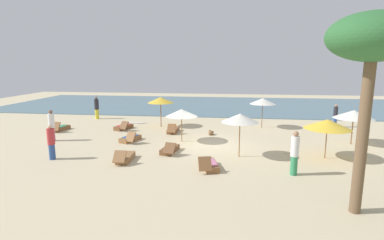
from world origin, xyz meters
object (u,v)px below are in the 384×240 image
object	(u,v)px
person_0	(295,153)
lounger_2	(124,127)
lounger_0	(173,130)
dog	(211,133)
umbrella_2	(354,114)
umbrella_3	(182,113)
lounger_6	(60,128)
lounger_3	(210,165)
surfboard	(134,122)
person_1	(52,125)
umbrella_5	(240,118)
umbrella_0	(161,100)
person_4	(97,108)
person_5	(51,142)
person_2	(335,116)
umbrella_1	(263,101)
lounger_4	(130,138)
umbrella_4	(328,124)
lounger_1	(125,158)
palm_2	(373,43)
lounger_5	(170,149)

from	to	relation	value
person_0	lounger_2	bearing A→B (deg)	143.19
lounger_0	dog	xyz separation A→B (m)	(2.67, -0.41, -0.01)
umbrella_2	lounger_2	distance (m)	15.11
umbrella_3	lounger_6	xyz separation A→B (m)	(-9.12, 1.88, -1.61)
lounger_2	lounger_3	world-z (taller)	lounger_3
lounger_0	surfboard	distance (m)	4.77
umbrella_2	person_1	xyz separation A→B (m)	(-18.10, -1.55, -0.81)
person_0	surfboard	world-z (taller)	person_0
lounger_6	umbrella_5	bearing A→B (deg)	-19.97
lounger_2	surfboard	distance (m)	2.45
person_0	umbrella_5	bearing A→B (deg)	134.94
umbrella_5	dog	distance (m)	5.30
surfboard	person_1	bearing A→B (deg)	-117.58
umbrella_0	person_1	world-z (taller)	umbrella_0
surfboard	lounger_6	bearing A→B (deg)	-141.87
umbrella_0	lounger_6	size ratio (longest dim) A/B	1.31
lounger_0	person_1	size ratio (longest dim) A/B	0.87
lounger_3	person_4	distance (m)	15.47
umbrella_0	umbrella_2	xyz separation A→B (m)	(12.38, -3.48, -0.23)
umbrella_5	person_5	bearing A→B (deg)	-170.29
umbrella_2	person_2	distance (m)	5.01
umbrella_2	person_2	world-z (taller)	umbrella_2
umbrella_1	lounger_4	xyz separation A→B (m)	(-8.44, -5.11, -1.82)
umbrella_2	lounger_2	world-z (taller)	umbrella_2
lounger_0	person_4	distance (m)	8.66
person_4	person_5	world-z (taller)	person_4
lounger_6	umbrella_4	bearing A→B (deg)	-14.16
lounger_1	person_5	size ratio (longest dim) A/B	0.97
umbrella_5	person_1	world-z (taller)	umbrella_5
lounger_3	umbrella_3	bearing A→B (deg)	113.69
umbrella_1	lounger_3	xyz separation A→B (m)	(-3.24, -9.41, -1.82)
person_0	lounger_1	bearing A→B (deg)	173.54
lounger_3	lounger_6	world-z (taller)	lounger_6
umbrella_4	palm_2	size ratio (longest dim) A/B	0.36
lounger_1	person_2	bearing A→B (deg)	36.76
lounger_0	lounger_3	world-z (taller)	lounger_3
umbrella_1	lounger_5	distance (m)	9.21
umbrella_2	umbrella_3	bearing A→B (deg)	-176.08
lounger_6	person_0	world-z (taller)	person_0
lounger_1	person_5	world-z (taller)	person_5
person_4	lounger_6	bearing A→B (deg)	-97.57
person_4	person_0	bearing A→B (deg)	-39.27
lounger_3	lounger_6	distance (m)	12.94
lounger_4	person_1	size ratio (longest dim) A/B	0.91
person_2	lounger_6	bearing A→B (deg)	-169.45
lounger_2	dog	world-z (taller)	lounger_2
umbrella_4	lounger_1	distance (m)	10.18
umbrella_5	lounger_1	world-z (taller)	umbrella_5
umbrella_0	person_2	size ratio (longest dim) A/B	1.28
umbrella_4	person_2	world-z (taller)	umbrella_4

